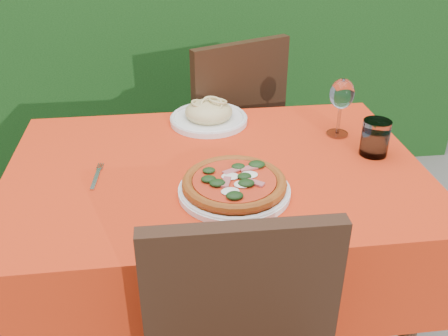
{
  "coord_description": "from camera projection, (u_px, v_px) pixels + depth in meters",
  "views": [
    {
      "loc": [
        -0.14,
        -1.31,
        1.5
      ],
      "look_at": [
        0.02,
        -0.05,
        0.77
      ],
      "focal_mm": 40.0,
      "sensor_mm": 36.0,
      "label": 1
    }
  ],
  "objects": [
    {
      "name": "pasta_plate",
      "position": [
        209.0,
        115.0,
        1.78
      ],
      "size": [
        0.28,
        0.28,
        0.08
      ],
      "rotation": [
        0.0,
        0.0,
        0.4
      ],
      "color": "silver",
      "rests_on": "dining_table"
    },
    {
      "name": "hedge",
      "position": [
        184.0,
        4.0,
        2.77
      ],
      "size": [
        3.2,
        0.55,
        1.78
      ],
      "color": "black",
      "rests_on": "ground"
    },
    {
      "name": "fork",
      "position": [
        96.0,
        179.0,
        1.45
      ],
      "size": [
        0.03,
        0.16,
        0.0
      ],
      "primitive_type": "cube",
      "rotation": [
        0.0,
        0.0,
        -0.08
      ],
      "color": "#B5B4BC",
      "rests_on": "dining_table"
    },
    {
      "name": "water_glass",
      "position": [
        375.0,
        139.0,
        1.56
      ],
      "size": [
        0.09,
        0.09,
        0.11
      ],
      "color": "silver",
      "rests_on": "dining_table"
    },
    {
      "name": "dining_table",
      "position": [
        216.0,
        207.0,
        1.59
      ],
      "size": [
        1.26,
        0.86,
        0.75
      ],
      "color": "#462816",
      "rests_on": "ground"
    },
    {
      "name": "pizza_plate",
      "position": [
        234.0,
        185.0,
        1.37
      ],
      "size": [
        0.31,
        0.31,
        0.06
      ],
      "rotation": [
        0.0,
        0.0,
        0.04
      ],
      "color": "white",
      "rests_on": "dining_table"
    },
    {
      "name": "wine_glass",
      "position": [
        342.0,
        96.0,
        1.64
      ],
      "size": [
        0.08,
        0.08,
        0.2
      ],
      "color": "white",
      "rests_on": "dining_table"
    },
    {
      "name": "chair_far",
      "position": [
        227.0,
        128.0,
        2.21
      ],
      "size": [
        0.57,
        0.57,
        0.96
      ],
      "rotation": [
        0.0,
        0.0,
        3.55
      ],
      "color": "black",
      "rests_on": "ground"
    }
  ]
}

